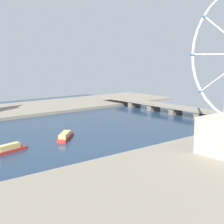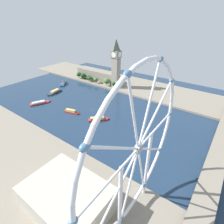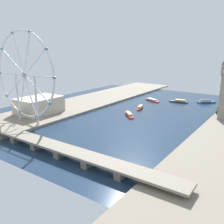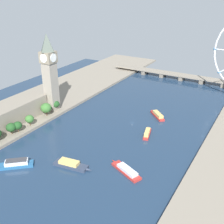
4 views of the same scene
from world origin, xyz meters
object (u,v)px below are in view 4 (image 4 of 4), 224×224
object	(u,v)px
clock_tower	(50,72)
tour_boat_0	(157,115)
river_bridge	(182,76)
tour_boat_4	(147,133)
tour_boat_1	(15,164)
tour_boat_3	(71,164)
tour_boat_2	(126,170)
parliament_block	(6,117)

from	to	relation	value
clock_tower	tour_boat_0	size ratio (longest dim) A/B	3.50
river_bridge	clock_tower	bearing A→B (deg)	-115.82
tour_boat_0	tour_boat_4	xyz separation A→B (m)	(7.50, -45.34, 0.14)
river_bridge	tour_boat_4	xyz separation A→B (m)	(25.65, -190.46, -3.96)
tour_boat_1	tour_boat_4	distance (m)	127.32
tour_boat_0	tour_boat_3	world-z (taller)	tour_boat_3
tour_boat_2	tour_boat_4	size ratio (longest dim) A/B	1.28
clock_tower	tour_boat_4	size ratio (longest dim) A/B	3.31
tour_boat_3	tour_boat_4	distance (m)	87.65
tour_boat_1	tour_boat_2	bearing A→B (deg)	164.71
clock_tower	tour_boat_1	distance (m)	120.46
parliament_block	tour_boat_3	size ratio (longest dim) A/B	2.83
parliament_block	tour_boat_4	bearing A→B (deg)	24.69
tour_boat_1	tour_boat_2	world-z (taller)	tour_boat_1
parliament_block	tour_boat_0	bearing A→B (deg)	40.49
parliament_block	river_bridge	distance (m)	272.32
clock_tower	tour_boat_4	distance (m)	128.20
clock_tower	river_bridge	distance (m)	219.59
parliament_block	tour_boat_1	distance (m)	74.18
tour_boat_3	tour_boat_4	size ratio (longest dim) A/B	1.31
tour_boat_2	tour_boat_4	xyz separation A→B (m)	(-10.23, 64.83, 0.50)
tour_boat_1	parliament_block	bearing A→B (deg)	-77.82
tour_boat_2	river_bridge	bearing A→B (deg)	-57.82
tour_boat_0	tour_boat_1	xyz separation A→B (m)	(-65.19, -149.86, 0.45)
clock_tower	river_bridge	size ratio (longest dim) A/B	0.38
tour_boat_1	tour_boat_3	distance (m)	46.20
parliament_block	river_bridge	xyz separation A→B (m)	(105.71, 250.86, -7.06)
clock_tower	tour_boat_4	world-z (taller)	clock_tower
river_bridge	tour_boat_0	bearing A→B (deg)	-82.87
clock_tower	tour_boat_1	bearing A→B (deg)	-65.14
tour_boat_2	tour_boat_1	bearing A→B (deg)	49.77
clock_tower	parliament_block	distance (m)	67.99
clock_tower	tour_boat_3	bearing A→B (deg)	-41.89
parliament_block	tour_boat_4	world-z (taller)	parliament_block
tour_boat_2	tour_boat_3	world-z (taller)	tour_boat_3
tour_boat_0	tour_boat_4	distance (m)	45.96
parliament_block	tour_boat_2	xyz separation A→B (m)	(141.59, -4.42, -11.52)
clock_tower	parliament_block	bearing A→B (deg)	-101.77
parliament_block	tour_boat_0	world-z (taller)	parliament_block
parliament_block	tour_boat_1	world-z (taller)	parliament_block
clock_tower	tour_boat_2	xyz separation A→B (m)	(129.73, -61.32, -46.81)
clock_tower	tour_boat_4	bearing A→B (deg)	1.68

